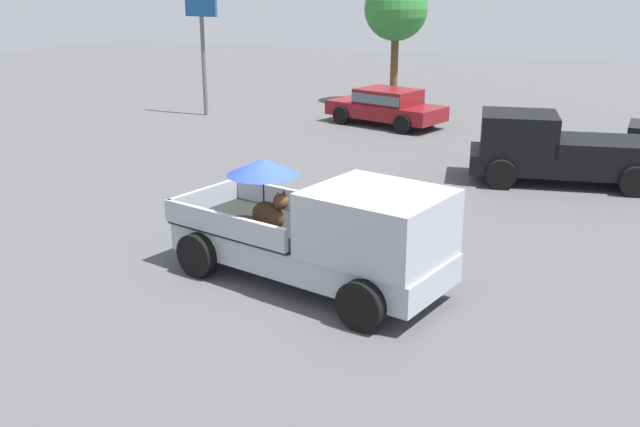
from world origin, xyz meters
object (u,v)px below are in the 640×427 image
at_px(pickup_truck_red, 556,150).
at_px(parked_sedan_near, 387,105).
at_px(pickup_truck_main, 329,235).
at_px(motel_sign, 202,29).

distance_m(pickup_truck_red, parked_sedan_near, 8.57).
bearing_deg(pickup_truck_red, pickup_truck_main, 60.55).
height_order(pickup_truck_main, motel_sign, motel_sign).
distance_m(pickup_truck_main, pickup_truck_red, 9.03).
relative_size(pickup_truck_main, pickup_truck_red, 1.03).
xyz_separation_m(pickup_truck_red, parked_sedan_near, (-6.90, 5.08, -0.13)).
bearing_deg(motel_sign, pickup_truck_red, -14.83).
bearing_deg(parked_sedan_near, motel_sign, 23.34).
xyz_separation_m(parked_sedan_near, motel_sign, (-7.09, -1.38, 2.56)).
height_order(pickup_truck_main, pickup_truck_red, pickup_truck_main).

